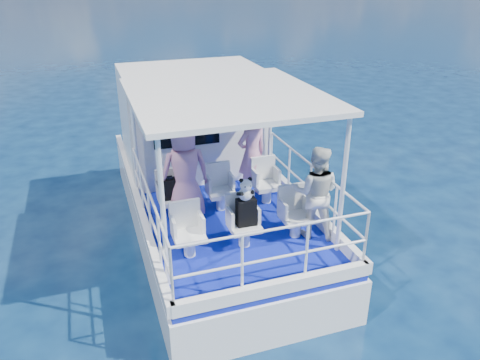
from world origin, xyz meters
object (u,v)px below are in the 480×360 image
at_px(passenger_port_fwd, 185,172).
at_px(backpack_center, 246,212).
at_px(panda, 246,189).
at_px(passenger_stbd_aft, 316,193).

bearing_deg(passenger_port_fwd, backpack_center, 116.42).
height_order(passenger_port_fwd, panda, passenger_port_fwd).
distance_m(passenger_port_fwd, passenger_stbd_aft, 2.26).
relative_size(passenger_port_fwd, backpack_center, 3.88).
relative_size(passenger_stbd_aft, backpack_center, 3.45).
bearing_deg(passenger_stbd_aft, panda, 29.85).
height_order(passenger_port_fwd, passenger_stbd_aft, passenger_port_fwd).
bearing_deg(passenger_port_fwd, panda, 115.48).
relative_size(backpack_center, panda, 1.24).
bearing_deg(passenger_stbd_aft, backpack_center, 28.97).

